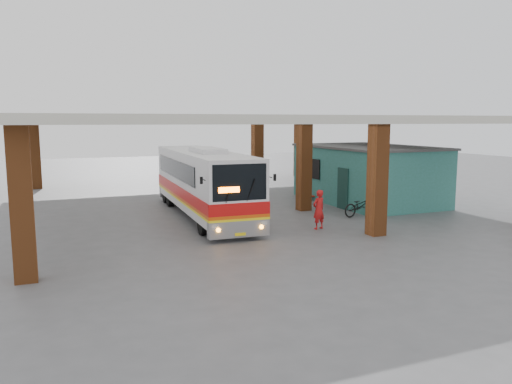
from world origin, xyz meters
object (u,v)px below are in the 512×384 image
Objects in this scene: coach_bus at (203,182)px; pedestrian at (319,210)px; red_chair at (315,193)px; motorcycle at (361,206)px.

pedestrian is at bearing -49.27° from coach_bus.
pedestrian reaches higher than red_chair.
motorcycle is 3.66m from pedestrian.
coach_bus is 6.87× the size of pedestrian.
coach_bus reaches higher than pedestrian.
coach_bus reaches higher than motorcycle.
pedestrian is at bearing 109.59° from motorcycle.
coach_bus reaches higher than red_chair.
coach_bus is 5.87m from pedestrian.
motorcycle is 1.18× the size of pedestrian.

